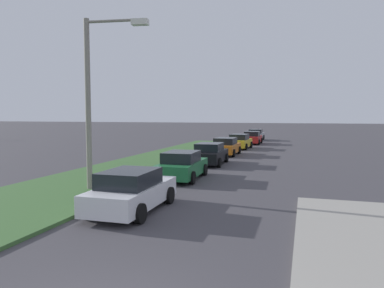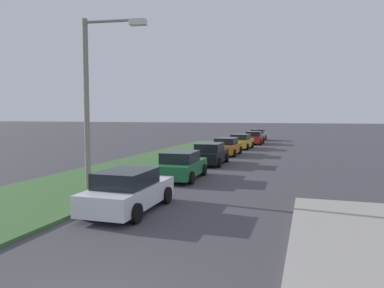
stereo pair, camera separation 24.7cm
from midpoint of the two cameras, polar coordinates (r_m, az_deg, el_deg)
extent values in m
cube|color=#3D6633|center=(18.28, -17.41, -6.12)|extent=(60.00, 6.00, 0.12)
cube|color=silver|center=(13.24, -9.79, -7.77)|extent=(4.32, 1.86, 0.70)
cube|color=black|center=(12.94, -10.22, -5.24)|extent=(2.22, 1.63, 0.55)
cylinder|color=black|center=(14.86, -10.61, -7.41)|extent=(0.64, 0.23, 0.64)
cylinder|color=black|center=(14.15, -4.04, -7.95)|extent=(0.64, 0.23, 0.64)
cylinder|color=black|center=(12.58, -16.27, -9.71)|extent=(0.64, 0.23, 0.64)
cylinder|color=black|center=(11.73, -8.71, -10.62)|extent=(0.64, 0.23, 0.64)
cube|color=#1E6B38|center=(19.42, -1.87, -3.77)|extent=(4.37, 1.99, 0.70)
cube|color=black|center=(19.15, -2.05, -2.00)|extent=(2.27, 1.70, 0.55)
cylinder|color=black|center=(21.00, -3.18, -3.83)|extent=(0.65, 0.25, 0.64)
cylinder|color=black|center=(20.53, 1.62, -4.02)|extent=(0.65, 0.25, 0.64)
cylinder|color=black|center=(18.48, -5.75, -5.00)|extent=(0.65, 0.25, 0.64)
cylinder|color=black|center=(17.94, -0.33, -5.27)|extent=(0.65, 0.25, 0.64)
cube|color=black|center=(25.14, 2.53, -1.87)|extent=(4.36, 1.94, 0.70)
cube|color=black|center=(24.88, 2.43, -0.49)|extent=(2.25, 1.67, 0.55)
cylinder|color=black|center=(26.68, 1.28, -2.04)|extent=(0.65, 0.24, 0.64)
cylinder|color=black|center=(26.30, 5.09, -2.15)|extent=(0.65, 0.24, 0.64)
cylinder|color=black|center=(24.08, -0.27, -2.75)|extent=(0.65, 0.24, 0.64)
cylinder|color=black|center=(23.67, 3.93, -2.89)|extent=(0.65, 0.24, 0.64)
cube|color=orange|center=(31.04, 5.07, -0.66)|extent=(4.30, 1.81, 0.70)
cube|color=black|center=(30.80, 5.00, 0.46)|extent=(2.20, 1.61, 0.55)
cylinder|color=black|center=(32.57, 4.02, -0.85)|extent=(0.64, 0.22, 0.64)
cylinder|color=black|center=(32.21, 7.14, -0.94)|extent=(0.64, 0.22, 0.64)
cylinder|color=black|center=(29.96, 2.84, -1.32)|extent=(0.64, 0.22, 0.64)
cylinder|color=black|center=(29.57, 6.22, -1.42)|extent=(0.64, 0.22, 0.64)
cube|color=gold|center=(37.03, 7.23, 0.16)|extent=(4.36, 1.96, 0.70)
cube|color=black|center=(36.79, 7.18, 1.11)|extent=(2.26, 1.68, 0.55)
cylinder|color=black|center=(38.55, 6.34, -0.03)|extent=(0.65, 0.24, 0.64)
cylinder|color=black|center=(38.19, 8.97, -0.10)|extent=(0.65, 0.24, 0.64)
cylinder|color=black|center=(35.94, 5.37, -0.36)|extent=(0.65, 0.24, 0.64)
cylinder|color=black|center=(35.55, 8.19, -0.43)|extent=(0.65, 0.24, 0.64)
cube|color=red|center=(43.29, 9.20, 0.77)|extent=(4.31, 1.83, 0.70)
cube|color=black|center=(43.06, 9.18, 1.58)|extent=(2.21, 1.61, 0.55)
cylinder|color=black|center=(44.77, 8.29, 0.58)|extent=(0.64, 0.22, 0.64)
cylinder|color=black|center=(44.54, 10.58, 0.53)|extent=(0.64, 0.22, 0.64)
cylinder|color=black|center=(42.10, 7.74, 0.34)|extent=(0.64, 0.22, 0.64)
cylinder|color=black|center=(41.86, 10.18, 0.29)|extent=(0.64, 0.22, 0.64)
cube|color=#B2B5BA|center=(49.83, 9.74, 1.25)|extent=(4.32, 1.84, 0.70)
cube|color=black|center=(49.60, 9.72, 1.96)|extent=(2.22, 1.62, 0.55)
cylinder|color=black|center=(51.30, 8.92, 1.07)|extent=(0.64, 0.23, 0.64)
cylinder|color=black|center=(51.09, 10.92, 1.03)|extent=(0.64, 0.23, 0.64)
cylinder|color=black|center=(48.63, 8.50, 0.89)|extent=(0.64, 0.23, 0.64)
cylinder|color=black|center=(48.41, 10.60, 0.85)|extent=(0.64, 0.23, 0.64)
cylinder|color=gray|center=(16.75, -16.25, 5.64)|extent=(0.24, 0.24, 7.50)
cylinder|color=gray|center=(16.74, -12.64, 18.16)|extent=(0.43, 2.40, 0.12)
cube|color=silver|center=(16.32, -8.53, 18.22)|extent=(0.45, 0.74, 0.24)
camera|label=1|loc=(0.12, -90.29, -0.02)|focal=34.33mm
camera|label=2|loc=(0.12, 89.71, 0.02)|focal=34.33mm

